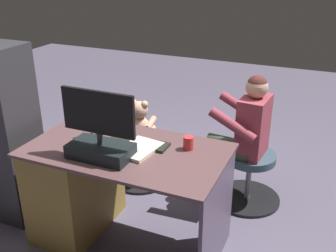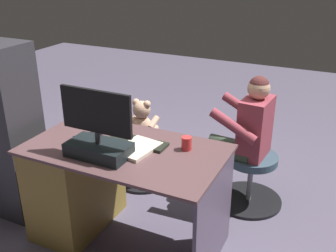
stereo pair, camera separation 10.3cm
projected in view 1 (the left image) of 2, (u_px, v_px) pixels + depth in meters
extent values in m
plane|color=#585064|center=(153.00, 211.00, 3.26)|extent=(10.00, 10.00, 0.00)
cube|color=brown|center=(126.00, 150.00, 2.64)|extent=(1.34, 0.76, 0.02)
cube|color=olive|center=(76.00, 184.00, 2.96)|extent=(0.43, 0.69, 0.73)
cube|color=#54485D|center=(217.00, 220.00, 2.56)|extent=(0.02, 0.68, 0.73)
cube|color=black|center=(101.00, 151.00, 2.52)|extent=(0.41, 0.23, 0.09)
cylinder|color=#333338|center=(100.00, 139.00, 2.48)|extent=(0.04, 0.04, 0.08)
cube|color=black|center=(98.00, 112.00, 2.41)|extent=(0.50, 0.02, 0.28)
cube|color=black|center=(99.00, 112.00, 2.42)|extent=(0.46, 0.00, 0.25)
cube|color=black|center=(139.00, 143.00, 2.70)|extent=(0.42, 0.14, 0.02)
ellipsoid|color=#292F27|center=(100.00, 132.00, 2.84)|extent=(0.06, 0.10, 0.04)
cylinder|color=red|center=(188.00, 143.00, 2.62)|extent=(0.07, 0.07, 0.09)
cube|color=black|center=(84.00, 137.00, 2.78)|extent=(0.11, 0.15, 0.02)
cube|color=beige|center=(139.00, 149.00, 2.61)|extent=(0.26, 0.33, 0.02)
cylinder|color=black|center=(141.00, 179.00, 3.70)|extent=(0.51, 0.51, 0.03)
cylinder|color=gray|center=(141.00, 161.00, 3.63)|extent=(0.04, 0.04, 0.36)
cylinder|color=#314397|center=(140.00, 140.00, 3.54)|extent=(0.40, 0.40, 0.06)
ellipsoid|color=#DAA789|center=(140.00, 127.00, 3.49)|extent=(0.19, 0.16, 0.20)
sphere|color=#DAA789|center=(139.00, 110.00, 3.43)|extent=(0.15, 0.15, 0.15)
sphere|color=beige|center=(143.00, 109.00, 3.49)|extent=(0.06, 0.06, 0.06)
sphere|color=#DAA789|center=(145.00, 105.00, 3.38)|extent=(0.06, 0.06, 0.06)
sphere|color=#DAA789|center=(133.00, 103.00, 3.42)|extent=(0.06, 0.06, 0.06)
cylinder|color=#DAA789|center=(151.00, 123.00, 3.47)|extent=(0.06, 0.15, 0.10)
cylinder|color=#DAA789|center=(132.00, 120.00, 3.54)|extent=(0.06, 0.15, 0.10)
cylinder|color=#DAA789|center=(150.00, 130.00, 3.59)|extent=(0.06, 0.12, 0.06)
cylinder|color=#DAA789|center=(140.00, 129.00, 3.63)|extent=(0.06, 0.12, 0.06)
cylinder|color=black|center=(247.00, 198.00, 3.42)|extent=(0.56, 0.56, 0.03)
cylinder|color=gray|center=(248.00, 179.00, 3.34)|extent=(0.04, 0.04, 0.36)
cylinder|color=#364D5C|center=(250.00, 157.00, 3.26)|extent=(0.42, 0.42, 0.06)
cube|color=#973A46|center=(253.00, 126.00, 3.15)|extent=(0.23, 0.34, 0.49)
sphere|color=#D8A784|center=(257.00, 87.00, 3.02)|extent=(0.17, 0.17, 0.17)
sphere|color=#562828|center=(257.00, 85.00, 3.01)|extent=(0.16, 0.16, 0.16)
cylinder|color=#973A46|center=(232.00, 125.00, 2.99)|extent=(0.39, 0.11, 0.23)
cylinder|color=#973A46|center=(241.00, 107.00, 3.33)|extent=(0.39, 0.11, 0.23)
cylinder|color=#354334|center=(225.00, 153.00, 3.22)|extent=(0.39, 0.14, 0.11)
cylinder|color=#354334|center=(201.00, 174.00, 3.37)|extent=(0.10, 0.10, 0.44)
cylinder|color=#354334|center=(229.00, 144.00, 3.37)|extent=(0.39, 0.14, 0.11)
cylinder|color=#354334|center=(206.00, 165.00, 3.52)|extent=(0.10, 0.10, 0.44)
cube|color=#2F2E33|center=(4.00, 135.00, 2.99)|extent=(0.44, 0.36, 1.38)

